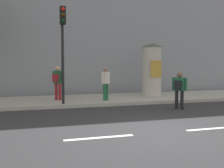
{
  "coord_description": "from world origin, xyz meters",
  "views": [
    {
      "loc": [
        -3.44,
        -6.63,
        1.83
      ],
      "look_at": [
        -0.75,
        2.0,
        1.21
      ],
      "focal_mm": 44.22,
      "sensor_mm": 36.0,
      "label": 1
    }
  ],
  "objects_px": {
    "pedestrian_in_light_jacket": "(179,87)",
    "pedestrian_with_bag": "(58,80)",
    "poster_column": "(152,69)",
    "pedestrian_in_red_top": "(106,81)",
    "traffic_light": "(63,39)"
  },
  "relations": [
    {
      "from": "pedestrian_in_light_jacket",
      "to": "pedestrian_with_bag",
      "type": "bearing_deg",
      "value": 144.53
    },
    {
      "from": "pedestrian_with_bag",
      "to": "pedestrian_in_light_jacket",
      "type": "bearing_deg",
      "value": -35.47
    },
    {
      "from": "poster_column",
      "to": "pedestrian_in_red_top",
      "type": "relative_size",
      "value": 1.83
    },
    {
      "from": "pedestrian_in_red_top",
      "to": "poster_column",
      "type": "bearing_deg",
      "value": 23.88
    },
    {
      "from": "poster_column",
      "to": "pedestrian_with_bag",
      "type": "relative_size",
      "value": 1.77
    },
    {
      "from": "traffic_light",
      "to": "poster_column",
      "type": "xyz_separation_m",
      "value": [
        5.14,
        2.08,
        -1.33
      ]
    },
    {
      "from": "traffic_light",
      "to": "poster_column",
      "type": "relative_size",
      "value": 1.43
    },
    {
      "from": "pedestrian_with_bag",
      "to": "pedestrian_in_red_top",
      "type": "xyz_separation_m",
      "value": [
        2.18,
        -0.75,
        -0.06
      ]
    },
    {
      "from": "pedestrian_in_light_jacket",
      "to": "pedestrian_in_red_top",
      "type": "bearing_deg",
      "value": 133.83
    },
    {
      "from": "traffic_light",
      "to": "pedestrian_in_light_jacket",
      "type": "height_order",
      "value": "traffic_light"
    },
    {
      "from": "poster_column",
      "to": "pedestrian_in_light_jacket",
      "type": "xyz_separation_m",
      "value": [
        -0.6,
        -3.9,
        -0.7
      ]
    },
    {
      "from": "traffic_light",
      "to": "pedestrian_in_light_jacket",
      "type": "xyz_separation_m",
      "value": [
        4.54,
        -1.82,
        -2.03
      ]
    },
    {
      "from": "traffic_light",
      "to": "pedestrian_in_red_top",
      "type": "xyz_separation_m",
      "value": [
        2.1,
        0.73,
        -1.88
      ]
    },
    {
      "from": "poster_column",
      "to": "pedestrian_in_red_top",
      "type": "height_order",
      "value": "poster_column"
    },
    {
      "from": "pedestrian_in_red_top",
      "to": "traffic_light",
      "type": "bearing_deg",
      "value": -160.82
    }
  ]
}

